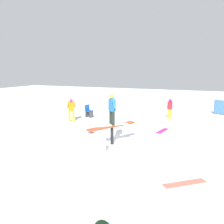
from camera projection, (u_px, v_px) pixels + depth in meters
name	position (u px, v px, depth m)	size (l,w,h in m)	color
ground_plane	(112.00, 144.00, 11.36)	(60.00, 60.00, 0.00)	white
rail_feature	(112.00, 128.00, 11.23)	(2.45, 1.43, 0.89)	black
snow_kicker_ramp	(77.00, 144.00, 10.14)	(1.80, 1.50, 0.71)	white
main_rider_on_rail	(112.00, 110.00, 11.08)	(1.24, 1.26, 1.41)	silver
bystander_red	(170.00, 108.00, 16.91)	(0.54, 0.33, 1.37)	gold
bystander_orange	(71.00, 109.00, 16.03)	(0.49, 0.51, 1.47)	gold
loose_snowboard_magenta	(162.00, 131.00, 13.72)	(1.27, 0.28, 0.02)	#C01D8F
loose_snowboard_coral	(185.00, 183.00, 7.47)	(1.40, 0.28, 0.02)	#EF6C57
folding_chair	(89.00, 111.00, 17.49)	(0.54, 0.54, 0.88)	#3F3F44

